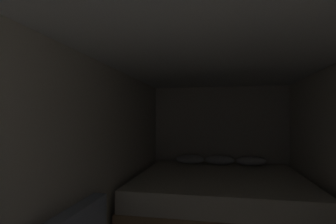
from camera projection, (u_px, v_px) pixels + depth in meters
name	position (u px, v px, depth m)	size (l,w,h in m)	color
wall_back	(220.00, 144.00, 4.46)	(2.33, 0.05, 1.96)	beige
wall_left	(86.00, 169.00, 2.28)	(0.05, 4.85, 1.96)	beige
ceiling_slab	(220.00, 47.00, 2.08)	(2.33, 4.85, 0.05)	white
bed	(220.00, 201.00, 3.41)	(2.11, 2.00, 0.83)	tan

